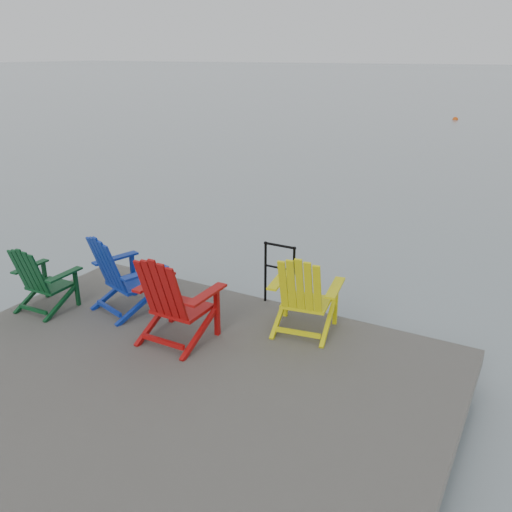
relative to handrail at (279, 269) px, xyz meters
The scene contains 8 objects.
ground 2.67m from the handrail, 95.83° to the right, with size 400.00×400.00×0.00m, color slate.
dock 2.56m from the handrail, 95.83° to the right, with size 6.00×5.00×1.40m.
handrail is the anchor object (origin of this frame).
chair_green 3.26m from the handrail, 147.85° to the right, with size 0.78×0.72×0.96m.
chair_blue 2.15m from the handrail, 145.66° to the right, with size 1.04×0.99×1.11m.
chair_red 1.69m from the handrail, 112.48° to the right, with size 0.92×0.86×1.16m.
chair_yellow 0.86m from the handrail, 42.53° to the right, with size 0.95×0.90×1.08m.
buoy_b 29.29m from the handrail, 95.13° to the left, with size 0.35×0.35×0.35m, color #BC430B.
Camera 1 is at (3.34, -3.81, 3.86)m, focal length 38.00 mm.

